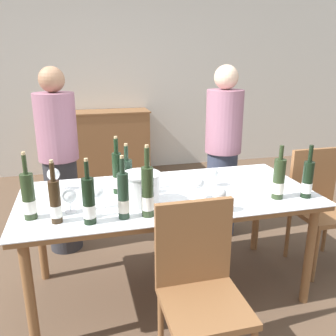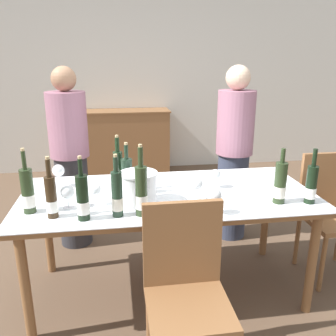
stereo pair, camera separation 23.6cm
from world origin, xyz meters
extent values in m
plane|color=brown|center=(0.00, 0.00, 0.00)|extent=(12.00, 12.00, 0.00)
cube|color=silver|center=(0.00, 3.14, 1.40)|extent=(8.00, 0.10, 2.80)
cube|color=brown|center=(-0.18, 2.85, 0.46)|extent=(1.19, 0.44, 0.91)
cube|color=brown|center=(-0.18, 2.85, 0.92)|extent=(1.23, 0.46, 0.02)
cylinder|color=brown|center=(-0.89, -0.37, 0.36)|extent=(0.06, 0.06, 0.72)
cylinder|color=brown|center=(0.89, -0.37, 0.36)|extent=(0.06, 0.06, 0.72)
cylinder|color=brown|center=(-0.89, 0.37, 0.36)|extent=(0.06, 0.06, 0.72)
cylinder|color=brown|center=(0.89, 0.37, 0.36)|extent=(0.06, 0.06, 0.72)
cube|color=brown|center=(0.00, 0.00, 0.74)|extent=(1.95, 0.90, 0.04)
cube|color=white|center=(0.00, 0.00, 0.76)|extent=(1.98, 0.93, 0.01)
cylinder|color=white|center=(-0.21, -0.14, 0.86)|extent=(0.23, 0.23, 0.20)
cylinder|color=white|center=(-0.21, -0.14, 0.96)|extent=(0.24, 0.24, 0.01)
cylinder|color=black|center=(-0.33, 0.09, 0.90)|extent=(0.06, 0.06, 0.28)
cylinder|color=silver|center=(-0.33, 0.09, 0.84)|extent=(0.06, 0.06, 0.08)
cylinder|color=black|center=(-0.33, 0.09, 1.09)|extent=(0.03, 0.03, 0.10)
cylinder|color=tan|center=(-0.33, 0.09, 1.15)|extent=(0.02, 0.02, 0.02)
cylinder|color=#1E3323|center=(-0.34, -0.31, 0.90)|extent=(0.06, 0.06, 0.27)
cylinder|color=silver|center=(-0.34, -0.31, 0.84)|extent=(0.06, 0.06, 0.08)
cylinder|color=#1E3323|center=(-0.34, -0.31, 1.08)|extent=(0.03, 0.03, 0.09)
cylinder|color=tan|center=(-0.34, -0.31, 1.13)|extent=(0.02, 0.02, 0.02)
cylinder|color=black|center=(0.87, -0.29, 0.88)|extent=(0.07, 0.07, 0.24)
cylinder|color=white|center=(0.87, -0.29, 0.83)|extent=(0.07, 0.07, 0.07)
cylinder|color=black|center=(0.87, -0.29, 1.06)|extent=(0.03, 0.03, 0.11)
cylinder|color=#28381E|center=(-0.86, -0.19, 0.90)|extent=(0.07, 0.07, 0.27)
cylinder|color=white|center=(-0.86, -0.19, 0.84)|extent=(0.07, 0.07, 0.08)
cylinder|color=#28381E|center=(-0.86, -0.19, 1.09)|extent=(0.02, 0.02, 0.11)
cylinder|color=tan|center=(-0.86, -0.19, 1.15)|extent=(0.02, 0.02, 0.02)
cylinder|color=#1E3323|center=(-0.27, 0.02, 0.89)|extent=(0.07, 0.07, 0.25)
cylinder|color=silver|center=(-0.27, 0.02, 0.83)|extent=(0.08, 0.08, 0.07)
cylinder|color=#1E3323|center=(-0.27, 0.02, 1.06)|extent=(0.03, 0.03, 0.10)
cylinder|color=tan|center=(-0.27, 0.02, 1.11)|extent=(0.02, 0.02, 0.02)
cylinder|color=#28381E|center=(-0.20, -0.32, 0.91)|extent=(0.07, 0.07, 0.29)
cylinder|color=white|center=(-0.20, -0.32, 0.85)|extent=(0.07, 0.07, 0.08)
cylinder|color=#28381E|center=(-0.20, -0.32, 1.11)|extent=(0.03, 0.03, 0.11)
cylinder|color=tan|center=(-0.20, -0.32, 1.18)|extent=(0.02, 0.02, 0.02)
cylinder|color=#28381E|center=(0.67, -0.26, 0.89)|extent=(0.08, 0.08, 0.26)
cylinder|color=silver|center=(0.67, -0.26, 0.84)|extent=(0.08, 0.08, 0.07)
cylinder|color=#28381E|center=(0.67, -0.26, 1.07)|extent=(0.03, 0.03, 0.09)
cylinder|color=#332314|center=(-0.71, -0.28, 0.88)|extent=(0.06, 0.06, 0.24)
cylinder|color=white|center=(-0.71, -0.28, 0.83)|extent=(0.06, 0.06, 0.07)
cylinder|color=#332314|center=(-0.71, -0.28, 1.06)|extent=(0.03, 0.03, 0.10)
cylinder|color=tan|center=(-0.71, -0.28, 1.12)|extent=(0.02, 0.02, 0.02)
cylinder|color=black|center=(-0.53, -0.33, 0.89)|extent=(0.07, 0.07, 0.26)
cylinder|color=white|center=(-0.53, -0.33, 0.84)|extent=(0.07, 0.07, 0.07)
cylinder|color=black|center=(-0.53, -0.33, 1.07)|extent=(0.02, 0.02, 0.10)
cylinder|color=tan|center=(-0.53, -0.33, 1.13)|extent=(0.02, 0.02, 0.02)
cylinder|color=white|center=(0.16, -0.15, 0.77)|extent=(0.07, 0.07, 0.00)
cylinder|color=white|center=(0.16, -0.15, 0.81)|extent=(0.01, 0.01, 0.08)
sphere|color=white|center=(0.16, -0.15, 0.88)|extent=(0.08, 0.08, 0.08)
cylinder|color=white|center=(-0.47, -0.13, 0.77)|extent=(0.07, 0.07, 0.00)
cylinder|color=white|center=(-0.47, -0.13, 0.80)|extent=(0.01, 0.01, 0.07)
sphere|color=white|center=(-0.47, -0.13, 0.87)|extent=(0.07, 0.07, 0.07)
cylinder|color=white|center=(0.34, 0.06, 0.77)|extent=(0.06, 0.06, 0.00)
cylinder|color=white|center=(0.34, 0.06, 0.80)|extent=(0.01, 0.01, 0.06)
sphere|color=white|center=(0.34, 0.06, 0.86)|extent=(0.08, 0.08, 0.08)
cylinder|color=white|center=(-0.64, -0.15, 0.77)|extent=(0.07, 0.07, 0.00)
cylinder|color=white|center=(-0.64, -0.15, 0.80)|extent=(0.01, 0.01, 0.07)
sphere|color=white|center=(-0.64, -0.15, 0.87)|extent=(0.09, 0.09, 0.09)
cylinder|color=white|center=(-0.75, 0.25, 0.77)|extent=(0.07, 0.07, 0.00)
cylinder|color=white|center=(-0.75, 0.25, 0.81)|extent=(0.01, 0.01, 0.08)
sphere|color=white|center=(-0.75, 0.25, 0.88)|extent=(0.09, 0.09, 0.09)
cylinder|color=white|center=(0.22, -0.37, 0.77)|extent=(0.06, 0.06, 0.00)
cylinder|color=white|center=(0.22, -0.37, 0.81)|extent=(0.01, 0.01, 0.08)
sphere|color=white|center=(0.22, -0.37, 0.88)|extent=(0.09, 0.09, 0.09)
cylinder|color=brown|center=(-0.19, -0.60, 0.22)|extent=(0.03, 0.03, 0.43)
cylinder|color=brown|center=(0.18, -0.60, 0.22)|extent=(0.03, 0.03, 0.43)
cube|color=brown|center=(-0.01, -0.78, 0.45)|extent=(0.42, 0.42, 0.04)
cube|color=brown|center=(-0.01, -0.59, 0.71)|extent=(0.42, 0.04, 0.48)
cylinder|color=brown|center=(1.10, -0.18, 0.22)|extent=(0.03, 0.03, 0.44)
cylinder|color=brown|center=(1.10, 0.18, 0.22)|extent=(0.03, 0.03, 0.44)
cube|color=brown|center=(1.28, 0.00, 0.46)|extent=(0.42, 0.42, 0.04)
cube|color=brown|center=(1.28, 0.19, 0.71)|extent=(0.42, 0.04, 0.47)
cylinder|color=#2D2D33|center=(-0.74, 0.82, 0.41)|extent=(0.28, 0.28, 0.83)
cylinder|color=#9E667A|center=(-0.74, 0.82, 1.10)|extent=(0.33, 0.33, 0.55)
sphere|color=#A37556|center=(-0.74, 0.82, 1.48)|extent=(0.21, 0.21, 0.21)
cylinder|color=#383F56|center=(0.72, 0.76, 0.41)|extent=(0.28, 0.28, 0.82)
cylinder|color=#9E667A|center=(0.72, 0.76, 1.10)|extent=(0.33, 0.33, 0.56)
sphere|color=beige|center=(0.72, 0.76, 1.48)|extent=(0.21, 0.21, 0.21)
camera|label=1|loc=(-0.56, -2.19, 1.65)|focal=38.00mm
camera|label=2|loc=(-0.33, -2.24, 1.65)|focal=38.00mm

